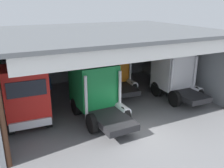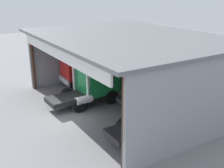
{
  "view_description": "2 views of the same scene",
  "coord_description": "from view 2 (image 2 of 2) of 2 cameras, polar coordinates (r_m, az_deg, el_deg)",
  "views": [
    {
      "loc": [
        -6.67,
        -9.97,
        6.95
      ],
      "look_at": [
        0.0,
        3.81,
        1.74
      ],
      "focal_mm": 38.78,
      "sensor_mm": 36.0,
      "label": 1
    },
    {
      "loc": [
        16.12,
        -6.31,
        8.33
      ],
      "look_at": [
        0.0,
        3.81,
        1.74
      ],
      "focal_mm": 44.69,
      "sensor_mm": 36.0,
      "label": 2
    }
  ],
  "objects": [
    {
      "name": "ground_plane",
      "position": [
        19.21,
        -9.73,
        -6.9
      ],
      "size": [
        80.0,
        80.0,
        0.0
      ],
      "primitive_type": "plane",
      "color": "slate",
      "rests_on": "ground"
    },
    {
      "name": "workshop_shed",
      "position": [
        21.03,
        5.93,
        6.1
      ],
      "size": [
        14.79,
        11.53,
        5.18
      ],
      "color": "gray",
      "rests_on": "ground"
    },
    {
      "name": "truck_red_center_right_bay",
      "position": [
        24.7,
        -6.94,
        3.85
      ],
      "size": [
        2.55,
        4.46,
        3.64
      ],
      "rotation": [
        0.0,
        0.0,
        3.1
      ],
      "color": "red",
      "rests_on": "ground"
    },
    {
      "name": "truck_green_yard_outside",
      "position": [
        20.97,
        -3.75,
        0.92
      ],
      "size": [
        2.68,
        5.47,
        3.41
      ],
      "rotation": [
        0.0,
        0.0,
        0.03
      ],
      "color": "#197F3D",
      "rests_on": "ground"
    },
    {
      "name": "truck_orange_center_bay",
      "position": [
        20.67,
        9.66,
        0.27
      ],
      "size": [
        2.68,
        4.72,
        3.39
      ],
      "rotation": [
        0.0,
        0.0,
        -0.08
      ],
      "color": "orange",
      "rests_on": "ground"
    },
    {
      "name": "truck_white_right_bay",
      "position": [
        16.2,
        8.99,
        -5.02
      ],
      "size": [
        2.52,
        4.6,
        3.37
      ],
      "rotation": [
        0.0,
        0.0,
        -0.02
      ],
      "color": "white",
      "rests_on": "ground"
    },
    {
      "name": "oil_drum",
      "position": [
        26.51,
        7.14,
        1.64
      ],
      "size": [
        0.58,
        0.58,
        0.89
      ],
      "primitive_type": "cylinder",
      "color": "#B21E19",
      "rests_on": "ground"
    },
    {
      "name": "tool_cart",
      "position": [
        26.4,
        6.79,
        1.7
      ],
      "size": [
        0.9,
        0.6,
        1.0
      ],
      "primitive_type": "cube",
      "color": "#1E59A5",
      "rests_on": "ground"
    }
  ]
}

